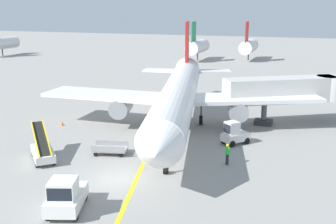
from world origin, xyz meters
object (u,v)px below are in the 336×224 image
at_px(safety_cone_nose_left, 156,133).
at_px(airliner, 179,95).
at_px(safety_cone_wingtip_left, 183,117).
at_px(safety_cone_nose_right, 62,123).
at_px(ground_crew_marshaller, 227,153).
at_px(baggage_tug_near_wing, 234,134).
at_px(pushback_tug, 66,196).
at_px(baggage_cart_loaded, 110,149).
at_px(jet_bridge, 294,90).
at_px(belt_loader_forward_hold, 43,151).

bearing_deg(safety_cone_nose_left, airliner, 67.74).
bearing_deg(safety_cone_wingtip_left, safety_cone_nose_right, -148.64).
height_order(ground_crew_marshaller, safety_cone_nose_right, ground_crew_marshaller).
xyz_separation_m(baggage_tug_near_wing, safety_cone_wingtip_left, (-6.94, 6.62, -0.71)).
relative_size(pushback_tug, baggage_cart_loaded, 1.05).
relative_size(ground_crew_marshaller, safety_cone_wingtip_left, 3.86).
xyz_separation_m(jet_bridge, baggage_cart_loaded, (-13.45, -15.17, -3.07)).
distance_m(baggage_cart_loaded, safety_cone_wingtip_left, 12.93).
height_order(airliner, baggage_cart_loaded, airliner).
distance_m(belt_loader_forward_hold, ground_crew_marshaller, 14.60).
relative_size(jet_bridge, pushback_tug, 3.05).
distance_m(jet_bridge, baggage_cart_loaded, 20.51).
distance_m(pushback_tug, safety_cone_nose_right, 19.30).
bearing_deg(safety_cone_nose_right, safety_cone_nose_left, 0.71).
bearing_deg(baggage_tug_near_wing, jet_bridge, 64.44).
xyz_separation_m(jet_bridge, safety_cone_wingtip_left, (-11.26, -2.42, -3.32)).
bearing_deg(belt_loader_forward_hold, baggage_cart_loaded, 33.88).
distance_m(jet_bridge, pushback_tug, 27.53).
bearing_deg(airliner, pushback_tug, -92.09).
bearing_deg(safety_cone_wingtip_left, airliner, -78.73).
bearing_deg(safety_cone_nose_left, pushback_tug, -87.94).
height_order(airliner, safety_cone_nose_right, airliner).
distance_m(baggage_tug_near_wing, ground_crew_marshaller, 5.16).
xyz_separation_m(pushback_tug, baggage_tug_near_wing, (6.95, 15.94, -0.07)).
relative_size(airliner, safety_cone_nose_left, 79.39).
bearing_deg(jet_bridge, pushback_tug, -114.30).
height_order(baggage_cart_loaded, safety_cone_nose_right, baggage_cart_loaded).
distance_m(airliner, safety_cone_nose_right, 12.45).
relative_size(airliner, jet_bridge, 2.85).
distance_m(baggage_tug_near_wing, safety_cone_wingtip_left, 9.62).
bearing_deg(safety_cone_nose_left, baggage_cart_loaded, -104.39).
distance_m(pushback_tug, belt_loader_forward_hold, 9.51).
xyz_separation_m(safety_cone_nose_left, safety_cone_wingtip_left, (0.60, 6.52, 0.00)).
bearing_deg(airliner, safety_cone_nose_left, -112.26).
distance_m(baggage_cart_loaded, ground_crew_marshaller, 9.67).
bearing_deg(ground_crew_marshaller, airliner, 128.88).
distance_m(pushback_tug, baggage_tug_near_wing, 17.39).
bearing_deg(baggage_cart_loaded, airliner, 72.90).
bearing_deg(airliner, baggage_cart_loaded, -107.10).
xyz_separation_m(airliner, baggage_tug_near_wing, (6.26, -3.22, -2.49)).
height_order(baggage_tug_near_wing, safety_cone_nose_right, baggage_tug_near_wing).
relative_size(belt_loader_forward_hold, safety_cone_wingtip_left, 10.24).
xyz_separation_m(jet_bridge, belt_loader_forward_hold, (-17.89, -18.15, -2.77)).
xyz_separation_m(ground_crew_marshaller, safety_cone_nose_left, (-8.02, 5.24, -0.69)).
xyz_separation_m(pushback_tug, belt_loader_forward_hold, (-6.61, 6.83, -0.22)).
bearing_deg(baggage_cart_loaded, pushback_tug, -77.51).
relative_size(belt_loader_forward_hold, ground_crew_marshaller, 2.65).
relative_size(airliner, baggage_cart_loaded, 9.10).
height_order(pushback_tug, baggage_cart_loaded, pushback_tug).
xyz_separation_m(airliner, baggage_cart_loaded, (-2.87, -9.34, -2.95)).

